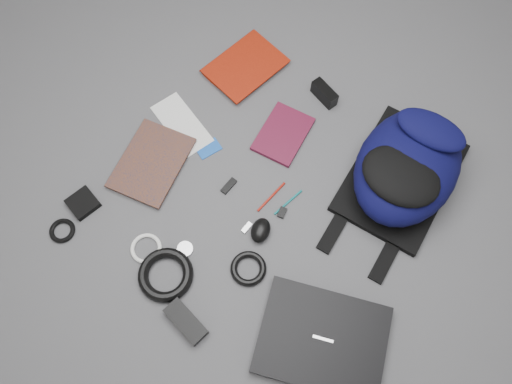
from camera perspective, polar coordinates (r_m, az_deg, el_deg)
The scene contains 24 objects.
ground at distance 1.71m, azimuth -0.00°, elevation -0.25°, with size 4.00×4.00×0.00m, color #4F4F51.
backpack at distance 1.71m, azimuth 16.94°, elevation 2.87°, with size 0.35×0.50×0.21m, color black, non-canonical shape.
laptop at distance 1.59m, azimuth 7.58°, elevation -16.37°, with size 0.38×0.29×0.04m, color black.
textbook_red at distance 2.00m, azimuth -3.37°, elevation 15.87°, with size 0.21×0.28×0.03m, color maroon.
comic_book at distance 1.82m, azimuth -14.72°, elevation 4.42°, with size 0.21×0.29×0.02m, color #9D460B.
envelope at distance 1.85m, azimuth -8.48°, elevation 7.69°, with size 0.25×0.11×0.00m, color white.
dvd_case at distance 1.80m, azimuth 3.11°, elevation 6.64°, with size 0.15×0.22×0.02m, color #470D21.
compact_camera at distance 1.88m, azimuth 7.81°, elevation 11.10°, with size 0.11×0.04×0.06m, color black.
sticker_disc at distance 1.83m, azimuth 3.98°, elevation 7.68°, with size 0.08×0.08×0.00m, color white.
pen_teal at distance 1.70m, azimuth 3.68°, elevation -1.18°, with size 0.01×0.01×0.13m, color #0C6A6D.
pen_red at distance 1.70m, azimuth 1.75°, elevation -0.55°, with size 0.01×0.01×0.14m, color #98160B.
id_badge at distance 1.79m, azimuth -5.43°, elevation 4.97°, with size 0.05×0.08×0.00m, color blue.
usb_black at distance 1.72m, azimuth -3.13°, elevation 0.71°, with size 0.02×0.06×0.01m, color black.
usb_silver at distance 1.66m, azimuth -1.07°, elevation -4.08°, with size 0.02×0.04×0.01m, color #B7B8BA.
key_fob at distance 1.68m, azimuth 2.99°, elevation -2.36°, with size 0.02×0.04×0.01m, color black.
mouse at distance 1.64m, azimuth 0.53°, elevation -4.41°, with size 0.06×0.09×0.05m, color black.
headphone_left at distance 1.74m, azimuth -11.62°, elevation -0.28°, with size 0.05×0.05×0.01m, color #B9B9BC.
headphone_right at distance 1.66m, azimuth -8.11°, elevation -6.48°, with size 0.05×0.05×0.01m, color silver.
cable_coil at distance 1.62m, azimuth -0.87°, elevation -8.73°, with size 0.12×0.12×0.02m, color black.
power_brick at distance 1.60m, azimuth -8.02°, elevation -14.45°, with size 0.14×0.06×0.04m, color black.
power_cord_coil at distance 1.63m, azimuth -10.29°, elevation -9.28°, with size 0.18×0.18×0.03m, color black.
pouch at distance 1.78m, azimuth -19.18°, elevation -1.22°, with size 0.09×0.09×0.02m, color black.
earbud_coil at distance 1.78m, azimuth -21.27°, elevation -4.14°, with size 0.09×0.09×0.02m, color black.
white_cable_coil at distance 1.68m, azimuth -12.46°, elevation -6.30°, with size 0.10×0.10×0.01m, color white.
Camera 1 is at (0.35, -0.54, 1.58)m, focal length 35.00 mm.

